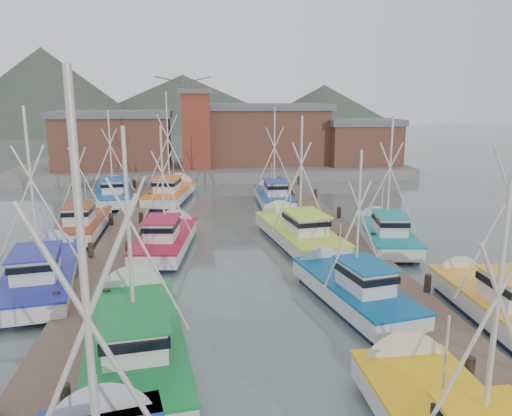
{
  "coord_description": "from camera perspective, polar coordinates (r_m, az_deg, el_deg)",
  "views": [
    {
      "loc": [
        -2.25,
        -21.96,
        9.02
      ],
      "look_at": [
        1.26,
        6.28,
        2.6
      ],
      "focal_mm": 35.0,
      "sensor_mm": 36.0,
      "label": 1
    }
  ],
  "objects": [
    {
      "name": "boat_4",
      "position": [
        18.9,
        -13.67,
        -13.86
      ],
      "size": [
        4.42,
        10.5,
        9.06
      ],
      "rotation": [
        0.0,
        0.0,
        0.13
      ],
      "color": "#101836",
      "rests_on": "ground"
    },
    {
      "name": "boat_6",
      "position": [
        26.38,
        -23.2,
        -6.78
      ],
      "size": [
        4.4,
        9.96,
        9.47
      ],
      "rotation": [
        0.0,
        0.0,
        0.16
      ],
      "color": "#101836",
      "rests_on": "ground"
    },
    {
      "name": "boat_8",
      "position": [
        30.39,
        -10.11,
        -3.42
      ],
      "size": [
        3.77,
        8.94,
        8.12
      ],
      "rotation": [
        0.0,
        0.0,
        -0.13
      ],
      "color": "#101836",
      "rests_on": "ground"
    },
    {
      "name": "boat_12",
      "position": [
        44.63,
        -9.61,
        1.77
      ],
      "size": [
        4.52,
        9.77,
        10.18
      ],
      "rotation": [
        0.0,
        0.0,
        -0.18
      ],
      "color": "#101836",
      "rests_on": "ground"
    },
    {
      "name": "dock_right",
      "position": [
        28.97,
        11.95,
        -5.27
      ],
      "size": [
        2.3,
        46.0,
        1.5
      ],
      "color": "#4E3E30",
      "rests_on": "ground"
    },
    {
      "name": "shed_right",
      "position": [
        59.41,
        11.96,
        7.44
      ],
      "size": [
        8.48,
        6.36,
        5.2
      ],
      "color": "brown",
      "rests_on": "quay"
    },
    {
      "name": "shed_center",
      "position": [
        59.69,
        0.89,
        8.56
      ],
      "size": [
        14.84,
        9.54,
        6.9
      ],
      "color": "brown",
      "rests_on": "quay"
    },
    {
      "name": "dock_left",
      "position": [
        27.87,
        -16.62,
        -6.27
      ],
      "size": [
        2.3,
        46.0,
        1.5
      ],
      "color": "#4E3E30",
      "rests_on": "ground"
    },
    {
      "name": "boat_9",
      "position": [
        31.5,
        4.55,
        -2.68
      ],
      "size": [
        4.41,
        10.17,
        8.77
      ],
      "rotation": [
        0.0,
        0.0,
        0.14
      ],
      "color": "#101836",
      "rests_on": "ground"
    },
    {
      "name": "boat_13",
      "position": [
        42.34,
        1.95,
        1.35
      ],
      "size": [
        3.5,
        8.44,
        8.79
      ],
      "rotation": [
        0.0,
        0.0,
        -0.02
      ],
      "color": "#101836",
      "rests_on": "ground"
    },
    {
      "name": "quay",
      "position": [
        59.6,
        -4.86,
        4.55
      ],
      "size": [
        44.0,
        16.0,
        1.2
      ],
      "primitive_type": "cube",
      "color": "gray",
      "rests_on": "ground"
    },
    {
      "name": "distant_hills",
      "position": [
        145.21,
        -11.36,
        8.91
      ],
      "size": [
        175.0,
        140.0,
        42.0
      ],
      "color": "#404A3E",
      "rests_on": "ground"
    },
    {
      "name": "lookout_tower",
      "position": [
        55.07,
        -6.9,
        9.02
      ],
      "size": [
        3.6,
        3.6,
        8.5
      ],
      "color": "maroon",
      "rests_on": "quay"
    },
    {
      "name": "gull_near",
      "position": [
        14.33,
        -8.3,
        14.21
      ],
      "size": [
        1.55,
        0.65,
        0.24
      ],
      "rotation": [
        0.0,
        0.0,
        0.25
      ],
      "color": "gray",
      "rests_on": "ground"
    },
    {
      "name": "boat_10",
      "position": [
        35.27,
        -18.97,
        -1.67
      ],
      "size": [
        3.25,
        8.21,
        7.87
      ],
      "rotation": [
        0.0,
        0.0,
        -0.0
      ],
      "color": "#101836",
      "rests_on": "ground"
    },
    {
      "name": "boat_14",
      "position": [
        45.08,
        -16.0,
        1.56
      ],
      "size": [
        4.04,
        9.33,
        8.64
      ],
      "rotation": [
        0.0,
        0.0,
        0.15
      ],
      "color": "#101836",
      "rests_on": "ground"
    },
    {
      "name": "gull_far",
      "position": [
        28.17,
        1.83,
        11.21
      ],
      "size": [
        1.55,
        0.66,
        0.24
      ],
      "rotation": [
        0.0,
        0.0,
        -0.29
      ],
      "color": "gray",
      "rests_on": "ground"
    },
    {
      "name": "shed_left",
      "position": [
        57.82,
        -15.91,
        7.59
      ],
      "size": [
        12.72,
        8.48,
        6.2
      ],
      "color": "brown",
      "rests_on": "quay"
    },
    {
      "name": "boat_7",
      "position": [
        23.41,
        25.07,
        -9.41
      ],
      "size": [
        3.82,
        7.97,
        9.69
      ],
      "rotation": [
        0.0,
        0.0,
        -0.02
      ],
      "color": "#101836",
      "rests_on": "ground"
    },
    {
      "name": "ground",
      "position": [
        23.85,
        -1.16,
        -9.52
      ],
      "size": [
        260.0,
        260.0,
        0.0
      ],
      "primitive_type": "plane",
      "color": "#4F5F5B",
      "rests_on": "ground"
    },
    {
      "name": "boat_11",
      "position": [
        31.97,
        14.39,
        -2.82
      ],
      "size": [
        3.82,
        8.69,
        8.58
      ],
      "rotation": [
        0.0,
        0.0,
        -0.15
      ],
      "color": "#101836",
      "rests_on": "ground"
    },
    {
      "name": "boat_5",
      "position": [
        22.88,
        10.45,
        -8.9
      ],
      "size": [
        4.06,
        8.65,
        7.52
      ],
      "rotation": [
        0.0,
        0.0,
        0.19
      ],
      "color": "#101836",
      "rests_on": "ground"
    }
  ]
}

